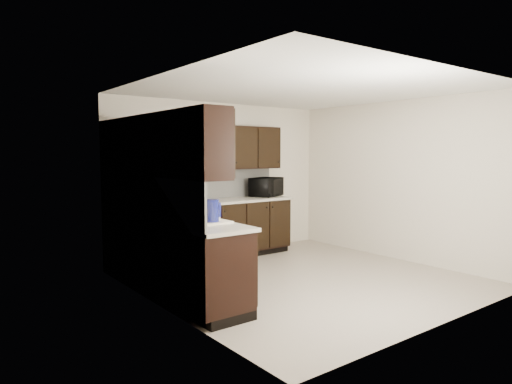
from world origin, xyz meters
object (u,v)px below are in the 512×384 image
Objects in this scene: sink at (193,226)px; microwave at (266,187)px; toaster_oven at (125,199)px; storage_bin at (151,203)px; blue_pitcher at (211,212)px.

sink is 3.01m from microwave.
microwave is 1.79× the size of toaster_oven.
toaster_oven is 0.59m from storage_bin.
toaster_oven reaches higher than storage_bin.
toaster_oven is (-2.50, 0.03, -0.06)m from microwave.
sink reaches higher than storage_bin.
blue_pitcher reaches higher than storage_bin.
toaster_oven is at bearing 71.46° from blue_pitcher.
blue_pitcher is (0.13, -2.06, 0.02)m from toaster_oven.
toaster_oven is 1.28× the size of blue_pitcher.
microwave is at bearing 18.33° from blue_pitcher.
blue_pitcher is (-2.37, -2.03, -0.03)m from microwave.
sink is 1.22m from storage_bin.
microwave reaches higher than storage_bin.
storage_bin is (0.07, 1.21, 0.15)m from sink.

